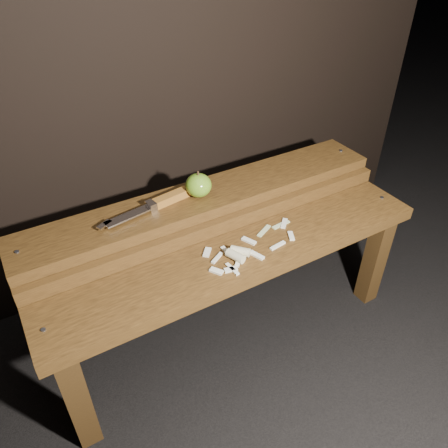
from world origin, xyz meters
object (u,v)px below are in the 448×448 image
bench_front_tier (245,271)px  bench_rear_tier (207,216)px  apple (198,185)px  knife (161,202)px

bench_front_tier → bench_rear_tier: 0.23m
apple → bench_rear_tier: bearing=-9.6°
bench_front_tier → bench_rear_tier: bearing=90.0°
bench_front_tier → apple: (-0.03, 0.23, 0.18)m
bench_front_tier → bench_rear_tier: size_ratio=1.00×
bench_rear_tier → knife: knife is taller
bench_front_tier → knife: size_ratio=3.87×
bench_front_tier → knife: 0.32m
bench_rear_tier → bench_front_tier: bearing=-90.0°
bench_rear_tier → knife: size_ratio=3.87×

